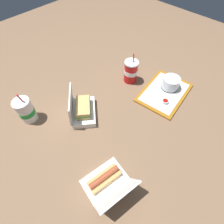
{
  "coord_description": "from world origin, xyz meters",
  "views": [
    {
      "loc": [
        -0.45,
        -0.46,
        0.87
      ],
      "look_at": [
        -0.01,
        -0.04,
        0.05
      ],
      "focal_mm": 28.0,
      "sensor_mm": 36.0,
      "label": 1
    }
  ],
  "objects_px": {
    "food_tray": "(164,92)",
    "soda_cup_back": "(26,110)",
    "cake_container": "(171,83)",
    "clamshell_sandwich_front": "(82,110)",
    "clamshell_hotdog_corner": "(106,182)",
    "ketchup_cup": "(165,102)",
    "plastic_fork": "(151,96)",
    "soda_cup_center": "(131,71)"
  },
  "relations": [
    {
      "from": "food_tray",
      "to": "ketchup_cup",
      "type": "relative_size",
      "value": 9.95
    },
    {
      "from": "cake_container",
      "to": "clamshell_sandwich_front",
      "type": "bearing_deg",
      "value": 154.46
    },
    {
      "from": "ketchup_cup",
      "to": "soda_cup_center",
      "type": "distance_m",
      "value": 0.31
    },
    {
      "from": "ketchup_cup",
      "to": "clamshell_hotdog_corner",
      "type": "bearing_deg",
      "value": -173.05
    },
    {
      "from": "ketchup_cup",
      "to": "clamshell_sandwich_front",
      "type": "bearing_deg",
      "value": 142.18
    },
    {
      "from": "plastic_fork",
      "to": "soda_cup_back",
      "type": "relative_size",
      "value": 0.51
    },
    {
      "from": "food_tray",
      "to": "soda_cup_back",
      "type": "bearing_deg",
      "value": 147.17
    },
    {
      "from": "food_tray",
      "to": "ketchup_cup",
      "type": "height_order",
      "value": "ketchup_cup"
    },
    {
      "from": "food_tray",
      "to": "soda_cup_back",
      "type": "relative_size",
      "value": 1.85
    },
    {
      "from": "cake_container",
      "to": "clamshell_sandwich_front",
      "type": "distance_m",
      "value": 0.61
    },
    {
      "from": "clamshell_sandwich_front",
      "to": "soda_cup_center",
      "type": "bearing_deg",
      "value": -1.69
    },
    {
      "from": "ketchup_cup",
      "to": "soda_cup_center",
      "type": "height_order",
      "value": "soda_cup_center"
    },
    {
      "from": "plastic_fork",
      "to": "soda_cup_back",
      "type": "bearing_deg",
      "value": 172.59
    },
    {
      "from": "ketchup_cup",
      "to": "clamshell_sandwich_front",
      "type": "relative_size",
      "value": 0.16
    },
    {
      "from": "soda_cup_center",
      "to": "clamshell_hotdog_corner",
      "type": "bearing_deg",
      "value": -148.81
    },
    {
      "from": "soda_cup_center",
      "to": "plastic_fork",
      "type": "bearing_deg",
      "value": -99.92
    },
    {
      "from": "clamshell_hotdog_corner",
      "to": "soda_cup_center",
      "type": "bearing_deg",
      "value": 31.19
    },
    {
      "from": "food_tray",
      "to": "clamshell_sandwich_front",
      "type": "xyz_separation_m",
      "value": [
        -0.49,
        0.26,
        0.04
      ]
    },
    {
      "from": "clamshell_sandwich_front",
      "to": "plastic_fork",
      "type": "bearing_deg",
      "value": -29.53
    },
    {
      "from": "cake_container",
      "to": "soda_cup_back",
      "type": "height_order",
      "value": "soda_cup_back"
    },
    {
      "from": "cake_container",
      "to": "soda_cup_center",
      "type": "distance_m",
      "value": 0.28
    },
    {
      "from": "plastic_fork",
      "to": "soda_cup_center",
      "type": "bearing_deg",
      "value": 106.95
    },
    {
      "from": "clamshell_hotdog_corner",
      "to": "clamshell_sandwich_front",
      "type": "xyz_separation_m",
      "value": [
        0.2,
        0.39,
        0.0
      ]
    },
    {
      "from": "clamshell_sandwich_front",
      "to": "soda_cup_back",
      "type": "bearing_deg",
      "value": 138.95
    },
    {
      "from": "clamshell_hotdog_corner",
      "to": "soda_cup_back",
      "type": "xyz_separation_m",
      "value": [
        -0.04,
        0.6,
        0.04
      ]
    },
    {
      "from": "plastic_fork",
      "to": "clamshell_hotdog_corner",
      "type": "bearing_deg",
      "value": -137.11
    },
    {
      "from": "ketchup_cup",
      "to": "plastic_fork",
      "type": "bearing_deg",
      "value": 99.91
    },
    {
      "from": "food_tray",
      "to": "ketchup_cup",
      "type": "bearing_deg",
      "value": -146.56
    },
    {
      "from": "food_tray",
      "to": "cake_container",
      "type": "relative_size",
      "value": 3.43
    },
    {
      "from": "cake_container",
      "to": "clamshell_sandwich_front",
      "type": "xyz_separation_m",
      "value": [
        -0.55,
        0.26,
        -0.01
      ]
    },
    {
      "from": "food_tray",
      "to": "soda_cup_back",
      "type": "height_order",
      "value": "soda_cup_back"
    },
    {
      "from": "clamshell_sandwich_front",
      "to": "soda_cup_back",
      "type": "xyz_separation_m",
      "value": [
        -0.24,
        0.21,
        0.03
      ]
    },
    {
      "from": "ketchup_cup",
      "to": "food_tray",
      "type": "bearing_deg",
      "value": 33.44
    },
    {
      "from": "plastic_fork",
      "to": "clamshell_hotdog_corner",
      "type": "xyz_separation_m",
      "value": [
        -0.59,
        -0.17,
        0.02
      ]
    },
    {
      "from": "ketchup_cup",
      "to": "clamshell_sandwich_front",
      "type": "height_order",
      "value": "clamshell_sandwich_front"
    },
    {
      "from": "soda_cup_center",
      "to": "soda_cup_back",
      "type": "bearing_deg",
      "value": 161.69
    },
    {
      "from": "food_tray",
      "to": "plastic_fork",
      "type": "bearing_deg",
      "value": 157.66
    },
    {
      "from": "cake_container",
      "to": "clamshell_hotdog_corner",
      "type": "bearing_deg",
      "value": -170.18
    },
    {
      "from": "ketchup_cup",
      "to": "soda_cup_back",
      "type": "distance_m",
      "value": 0.83
    },
    {
      "from": "ketchup_cup",
      "to": "clamshell_hotdog_corner",
      "type": "height_order",
      "value": "clamshell_hotdog_corner"
    },
    {
      "from": "food_tray",
      "to": "plastic_fork",
      "type": "height_order",
      "value": "plastic_fork"
    },
    {
      "from": "ketchup_cup",
      "to": "plastic_fork",
      "type": "distance_m",
      "value": 0.1
    }
  ]
}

